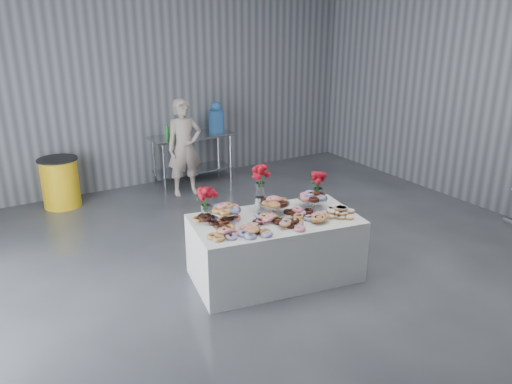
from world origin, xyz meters
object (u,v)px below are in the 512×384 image
at_px(water_jug, 216,118).
at_px(display_table, 275,248).
at_px(person, 185,147).
at_px(prep_table, 192,150).
at_px(trash_barrel, 60,183).

bearing_deg(water_jug, display_table, -106.83).
bearing_deg(person, display_table, -88.72).
relative_size(display_table, person, 1.15).
bearing_deg(person, prep_table, 60.02).
relative_size(person, trash_barrel, 2.06).
height_order(display_table, water_jug, water_jug).
relative_size(display_table, trash_barrel, 2.38).
xyz_separation_m(water_jug, person, (-0.85, -0.49, -0.33)).
bearing_deg(display_table, person, 85.23).
bearing_deg(display_table, prep_table, 80.47).
distance_m(display_table, trash_barrel, 4.08).
bearing_deg(person, trash_barrel, 172.17).
bearing_deg(display_table, water_jug, 73.17).
bearing_deg(water_jug, prep_table, 180.00).
xyz_separation_m(display_table, prep_table, (0.62, 3.71, 0.24)).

